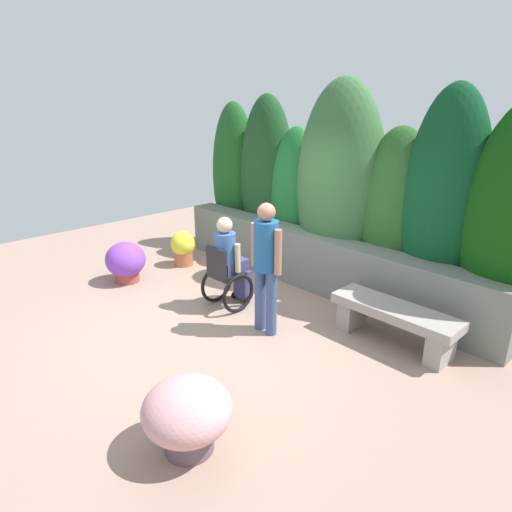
{
  "coord_description": "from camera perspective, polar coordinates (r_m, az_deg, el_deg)",
  "views": [
    {
      "loc": [
        4.05,
        -3.41,
        2.84
      ],
      "look_at": [
        0.01,
        0.45,
        0.85
      ],
      "focal_mm": 31.21,
      "sensor_mm": 36.0,
      "label": 1
    }
  ],
  "objects": [
    {
      "name": "hedge_backdrop",
      "position": [
        6.96,
        12.56,
        7.58
      ],
      "size": [
        6.35,
        1.03,
        3.15
      ],
      "color": "#1C5620",
      "rests_on": "ground"
    },
    {
      "name": "person_standing_companion",
      "position": [
        5.42,
        1.29,
        -0.56
      ],
      "size": [
        0.49,
        0.3,
        1.69
      ],
      "rotation": [
        0.0,
        0.0,
        0.19
      ],
      "color": "#3B4F7C",
      "rests_on": "ground"
    },
    {
      "name": "flower_pot_terracotta_by_wall",
      "position": [
        8.02,
        -9.33,
        1.09
      ],
      "size": [
        0.43,
        0.43,
        0.63
      ],
      "color": "#B25F3C",
      "rests_on": "ground"
    },
    {
      "name": "stone_bench",
      "position": [
        5.66,
        17.29,
        -7.67
      ],
      "size": [
        1.55,
        0.48,
        0.49
      ],
      "rotation": [
        0.0,
        0.0,
        -0.0
      ],
      "color": "gray",
      "rests_on": "ground"
    },
    {
      "name": "flower_pot_red_accent",
      "position": [
        7.49,
        -16.36,
        -0.71
      ],
      "size": [
        0.63,
        0.63,
        0.67
      ],
      "color": "#9A4232",
      "rests_on": "ground"
    },
    {
      "name": "ground_plane",
      "position": [
        6.01,
        -3.2,
        -8.66
      ],
      "size": [
        11.79,
        11.79,
        0.0
      ],
      "primitive_type": "plane",
      "color": "gray"
    },
    {
      "name": "person_in_wheelchair",
      "position": [
        6.25,
        -3.54,
        -1.21
      ],
      "size": [
        0.53,
        0.66,
        1.33
      ],
      "rotation": [
        0.0,
        0.0,
        0.2
      ],
      "color": "black",
      "rests_on": "ground"
    },
    {
      "name": "flower_pot_purple_near",
      "position": [
        3.97,
        -8.78,
        -19.37
      ],
      "size": [
        0.76,
        0.76,
        0.65
      ],
      "color": "#5D4952",
      "rests_on": "ground"
    },
    {
      "name": "stone_retaining_wall",
      "position": [
        6.99,
        7.74,
        -0.73
      ],
      "size": [
        5.77,
        0.43,
        0.87
      ],
      "primitive_type": "cube",
      "color": "slate",
      "rests_on": "ground"
    }
  ]
}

